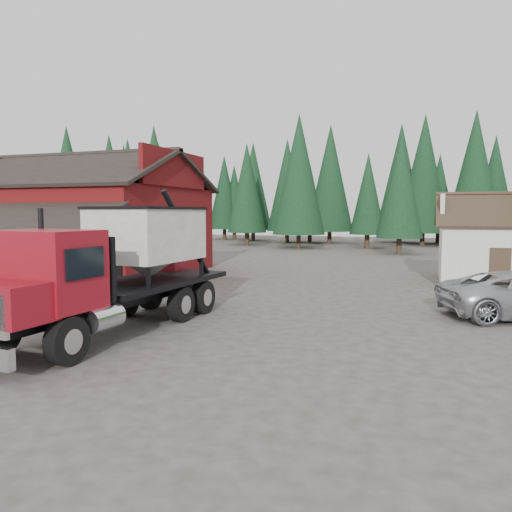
% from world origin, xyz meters
% --- Properties ---
extents(ground, '(120.00, 120.00, 0.00)m').
position_xyz_m(ground, '(0.00, 0.00, 0.00)').
color(ground, '#413933').
rests_on(ground, ground).
extents(red_barn, '(12.80, 13.63, 7.18)m').
position_xyz_m(red_barn, '(-11.00, 9.90, 2.69)').
color(red_barn, '#631010').
rests_on(red_barn, ground).
extents(conifer_backdrop, '(76.00, 16.00, 16.00)m').
position_xyz_m(conifer_backdrop, '(0.00, 42.00, 0.00)').
color(conifer_backdrop, black).
rests_on(conifer_backdrop, ground).
extents(near_pine_a, '(4.40, 4.40, 11.40)m').
position_xyz_m(near_pine_a, '(-22.00, 28.00, 6.39)').
color(near_pine_a, '#382619').
rests_on(near_pine_a, ground).
extents(near_pine_b, '(3.96, 3.96, 10.40)m').
position_xyz_m(near_pine_b, '(6.00, 30.00, 5.89)').
color(near_pine_b, '#382619').
rests_on(near_pine_b, ground).
extents(near_pine_d, '(5.28, 5.28, 13.40)m').
position_xyz_m(near_pine_d, '(-4.00, 34.00, 7.39)').
color(near_pine_d, '#382619').
rests_on(near_pine_d, ground).
extents(feed_truck, '(3.21, 9.85, 4.38)m').
position_xyz_m(feed_truck, '(-0.48, -2.24, 2.05)').
color(feed_truck, black).
rests_on(feed_truck, ground).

